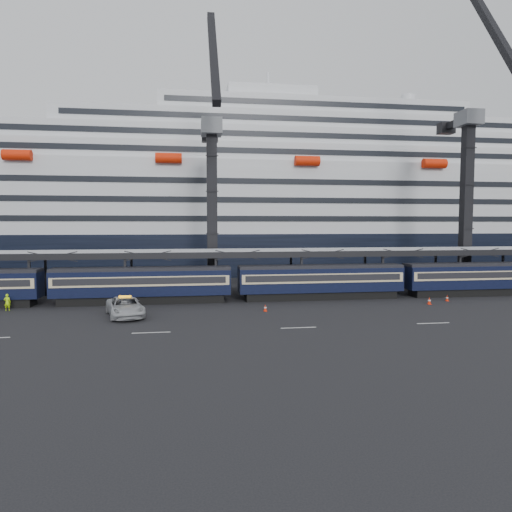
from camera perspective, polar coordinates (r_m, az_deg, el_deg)
The scene contains 12 objects.
ground at distance 47.29m, azimuth 20.99°, elevation -6.75°, with size 260.00×260.00×0.00m, color black.
train at distance 54.05m, azimuth 11.52°, elevation -2.88°, with size 133.05×3.00×4.05m.
canopy at distance 59.18m, azimuth 14.49°, elevation 0.63°, with size 130.00×6.25×5.53m.
cruise_ship at distance 89.25m, azimuth 5.92°, elevation 6.38°, with size 214.09×28.84×34.00m.
crane_dark_near at distance 59.24m, azimuth -5.51°, elevation 7.20°, with size 4.50×17.75×35.08m.
crane_dark_mid at distance 69.49m, azimuth 25.02°, elevation 7.55°, with size 4.50×18.24×39.64m.
pickup_truck at distance 44.46m, azimuth -16.04°, elevation -6.14°, with size 2.98×6.47×1.80m, color #9EA1A5.
worker at distance 51.85m, azimuth -28.66°, elevation -5.10°, with size 0.61×0.40×1.69m, color #BAFF0D.
traffic_cone_b at distance 46.02m, azimuth -14.93°, elevation -6.39°, with size 0.41×0.41×0.83m.
traffic_cone_c at distance 45.33m, azimuth 1.17°, elevation -6.49°, with size 0.35×0.35×0.70m.
traffic_cone_d at distance 52.63m, azimuth 20.85°, elevation -5.23°, with size 0.40×0.40×0.80m.
traffic_cone_e at distance 55.56m, azimuth 22.78°, elevation -4.86°, with size 0.35×0.35×0.70m.
Camera 1 is at (-22.87, -40.48, 8.60)m, focal length 32.00 mm.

